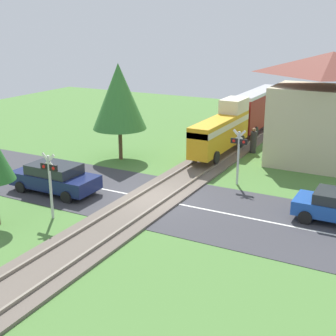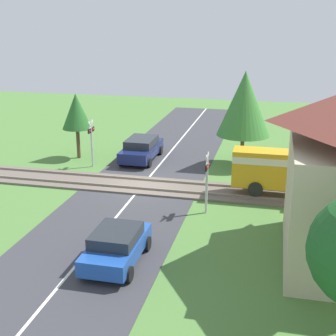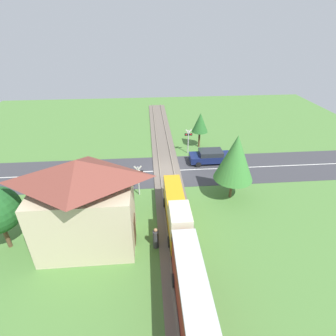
% 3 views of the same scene
% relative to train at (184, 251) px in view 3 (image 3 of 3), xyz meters
% --- Properties ---
extents(ground_plane, '(60.00, 60.00, 0.00)m').
position_rel_train_xyz_m(ground_plane, '(0.00, -12.78, -1.86)').
color(ground_plane, '#4C7A38').
extents(road_surface, '(48.00, 6.40, 0.02)m').
position_rel_train_xyz_m(road_surface, '(0.00, -12.78, -1.85)').
color(road_surface, '#38383D').
rests_on(road_surface, ground_plane).
extents(track_bed, '(2.80, 48.00, 0.24)m').
position_rel_train_xyz_m(track_bed, '(0.00, -12.78, -1.80)').
color(track_bed, '#665B51').
rests_on(track_bed, ground_plane).
extents(train, '(1.58, 15.11, 3.18)m').
position_rel_train_xyz_m(train, '(0.00, 0.00, 0.00)').
color(train, gold).
rests_on(train, track_bed).
extents(car_near_crossing, '(4.56, 2.05, 1.49)m').
position_rel_train_xyz_m(car_near_crossing, '(-4.94, -14.22, -1.07)').
color(car_near_crossing, '#141E4C').
rests_on(car_near_crossing, ground_plane).
extents(car_far_side, '(3.75, 1.95, 1.37)m').
position_rel_train_xyz_m(car_far_side, '(8.41, -11.34, -1.13)').
color(car_far_side, '#1E4CA8').
rests_on(car_far_side, ground_plane).
extents(crossing_signal_west_approach, '(0.90, 0.18, 3.00)m').
position_rel_train_xyz_m(crossing_signal_west_approach, '(-2.84, -16.83, 0.07)').
color(crossing_signal_west_approach, '#B7B7B7').
rests_on(crossing_signal_west_approach, ground_plane).
extents(crossing_signal_east_approach, '(0.90, 0.18, 3.00)m').
position_rel_train_xyz_m(crossing_signal_east_approach, '(2.84, -8.72, 0.07)').
color(crossing_signal_east_approach, '#B7B7B7').
rests_on(crossing_signal_east_approach, ground_plane).
extents(station_building, '(6.77, 4.46, 6.71)m').
position_rel_train_xyz_m(station_building, '(6.19, -3.02, 1.41)').
color(station_building, '#C6B793').
rests_on(station_building, ground_plane).
extents(pedestrian_by_station, '(0.42, 0.42, 1.68)m').
position_rel_train_xyz_m(pedestrian_by_station, '(1.60, -2.28, -1.10)').
color(pedestrian_by_station, '#333338').
rests_on(pedestrian_by_station, ground_plane).
extents(tree_roadside_hedge, '(3.32, 3.32, 5.97)m').
position_rel_train_xyz_m(tree_roadside_hedge, '(-5.30, -7.67, 2.10)').
color(tree_roadside_hedge, brown).
rests_on(tree_roadside_hedge, ground_plane).
extents(tree_beyond_track, '(1.93, 1.93, 4.34)m').
position_rel_train_xyz_m(tree_beyond_track, '(-4.48, -18.47, 1.29)').
color(tree_beyond_track, brown).
rests_on(tree_beyond_track, ground_plane).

